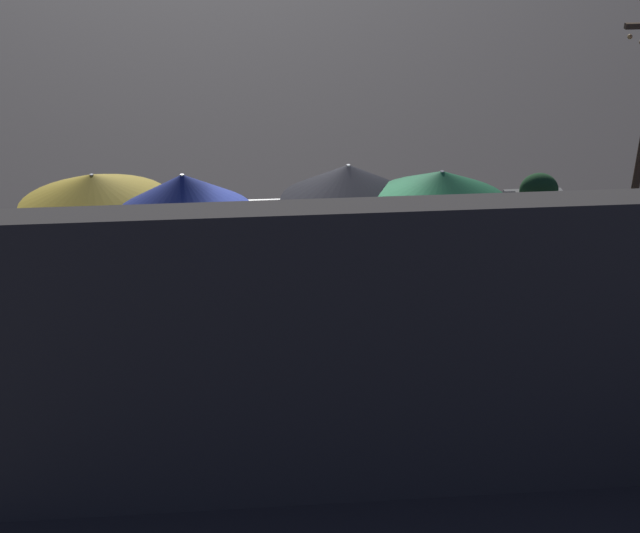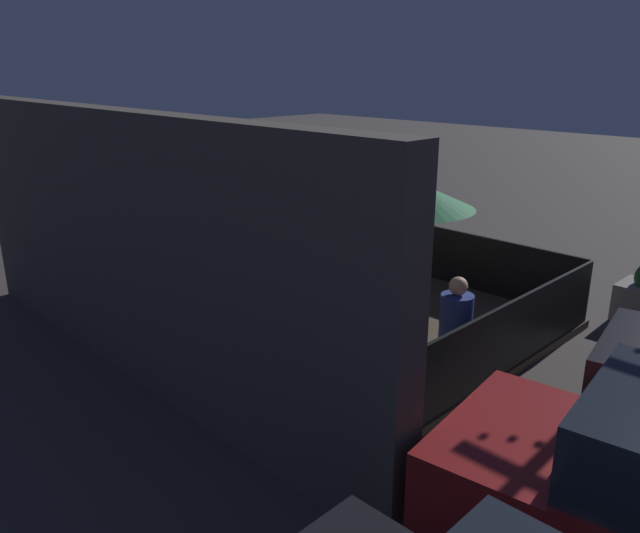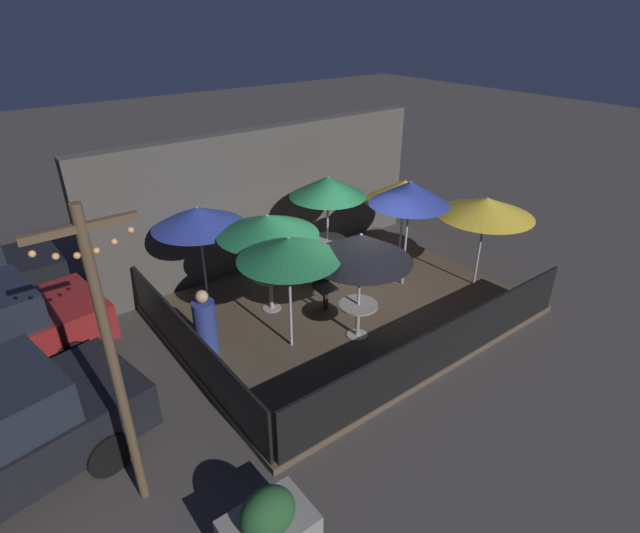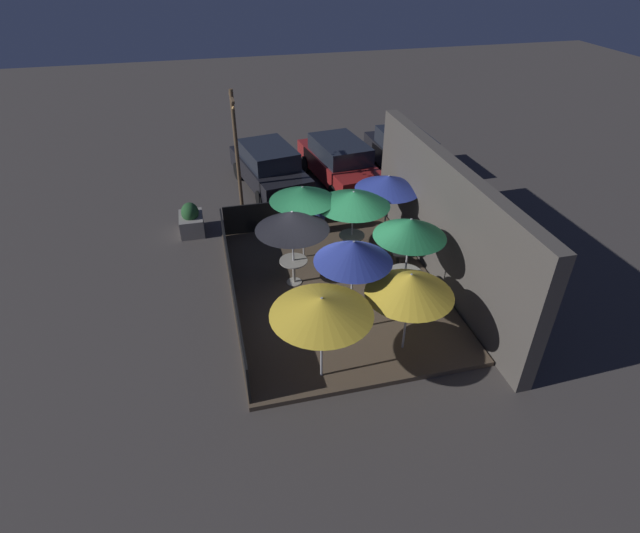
% 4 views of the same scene
% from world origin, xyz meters
% --- Properties ---
extents(ground_plane, '(60.00, 60.00, 0.00)m').
position_xyz_m(ground_plane, '(0.00, 0.00, 0.00)').
color(ground_plane, '#423D3A').
extents(patio_deck, '(6.92, 5.33, 0.12)m').
position_xyz_m(patio_deck, '(0.00, 0.00, 0.06)').
color(patio_deck, brown).
rests_on(patio_deck, ground_plane).
extents(building_wall, '(8.52, 0.36, 3.33)m').
position_xyz_m(building_wall, '(0.00, 2.89, 1.66)').
color(building_wall, '#4C4742').
rests_on(building_wall, ground_plane).
extents(fence_front, '(6.72, 0.05, 0.95)m').
position_xyz_m(fence_front, '(0.00, -2.62, 0.59)').
color(fence_front, black).
rests_on(fence_front, patio_deck).
extents(fence_side_left, '(0.05, 5.13, 0.95)m').
position_xyz_m(fence_side_left, '(-3.41, 0.00, 0.59)').
color(fence_side_left, black).
rests_on(fence_side_left, patio_deck).
extents(patio_umbrella_0, '(1.86, 1.86, 2.12)m').
position_xyz_m(patio_umbrella_0, '(-0.49, -0.98, 1.98)').
color(patio_umbrella_0, '#B2B2B7').
rests_on(patio_umbrella_0, patio_deck).
extents(patio_umbrella_1, '(1.74, 1.74, 2.26)m').
position_xyz_m(patio_umbrella_1, '(0.80, 1.59, 2.14)').
color(patio_umbrella_1, '#B2B2B7').
rests_on(patio_umbrella_1, patio_deck).
extents(patio_umbrella_2, '(1.99, 1.99, 2.08)m').
position_xyz_m(patio_umbrella_2, '(-1.27, 0.83, 2.00)').
color(patio_umbrella_2, '#B2B2B7').
rests_on(patio_umbrella_2, patio_deck).
extents(patio_umbrella_3, '(1.79, 1.79, 2.19)m').
position_xyz_m(patio_umbrella_3, '(-1.65, -0.47, 2.10)').
color(patio_umbrella_3, '#B2B2B7').
rests_on(patio_umbrella_3, patio_deck).
extents(patio_umbrella_4, '(1.87, 1.87, 2.00)m').
position_xyz_m(patio_umbrella_4, '(2.54, 0.90, 1.87)').
color(patio_umbrella_4, '#B2B2B7').
rests_on(patio_umbrella_4, patio_deck).
extents(patio_umbrella_5, '(2.03, 2.03, 2.05)m').
position_xyz_m(patio_umbrella_5, '(2.94, -1.07, 1.97)').
color(patio_umbrella_5, '#B2B2B7').
rests_on(patio_umbrella_5, patio_deck).
extents(patio_umbrella_6, '(1.70, 1.70, 2.40)m').
position_xyz_m(patio_umbrella_6, '(1.66, -0.07, 2.27)').
color(patio_umbrella_6, '#B2B2B7').
rests_on(patio_umbrella_6, patio_deck).
extents(patio_umbrella_7, '(1.90, 1.90, 2.04)m').
position_xyz_m(patio_umbrella_7, '(-2.10, 2.12, 1.95)').
color(patio_umbrella_7, '#B2B2B7').
rests_on(patio_umbrella_7, patio_deck).
extents(dining_table_0, '(0.73, 0.73, 0.70)m').
position_xyz_m(dining_table_0, '(-0.49, -0.98, 0.67)').
color(dining_table_0, '#9E998E').
rests_on(dining_table_0, patio_deck).
extents(dining_table_1, '(0.88, 0.88, 0.74)m').
position_xyz_m(dining_table_1, '(0.80, 1.59, 0.70)').
color(dining_table_1, '#9E998E').
rests_on(dining_table_1, patio_deck).
extents(dining_table_2, '(0.71, 0.71, 0.77)m').
position_xyz_m(dining_table_2, '(-1.27, 0.83, 0.71)').
color(dining_table_2, '#9E998E').
rests_on(dining_table_2, patio_deck).
extents(patio_chair_0, '(0.43, 0.43, 0.95)m').
position_xyz_m(patio_chair_0, '(-0.38, 0.20, 0.65)').
color(patio_chair_0, black).
rests_on(patio_chair_0, patio_deck).
extents(patio_chair_1, '(0.56, 0.56, 0.94)m').
position_xyz_m(patio_chair_1, '(-0.04, 0.93, 0.63)').
color(patio_chair_1, black).
rests_on(patio_chair_1, patio_deck).
extents(patio_chair_2, '(0.49, 0.49, 0.95)m').
position_xyz_m(patio_chair_2, '(-0.54, 1.94, 0.65)').
color(patio_chair_2, black).
rests_on(patio_chair_2, patio_deck).
extents(patron_0, '(0.53, 0.53, 1.28)m').
position_xyz_m(patron_0, '(-2.97, 0.28, 0.69)').
color(patron_0, navy).
rests_on(patron_0, patio_deck).
extents(planter_box, '(1.02, 0.72, 1.00)m').
position_xyz_m(planter_box, '(-4.06, -3.53, 0.43)').
color(planter_box, gray).
rests_on(planter_box, ground_plane).
extents(light_post, '(1.10, 0.12, 4.07)m').
position_xyz_m(light_post, '(-4.96, -1.86, 2.27)').
color(light_post, brown).
rests_on(light_post, ground_plane).
extents(parked_car_0, '(4.55, 2.47, 1.62)m').
position_xyz_m(parked_car_0, '(-6.63, -0.67, 0.85)').
color(parked_car_0, black).
rests_on(parked_car_0, ground_plane).
extents(parked_car_1, '(4.76, 2.29, 1.62)m').
position_xyz_m(parked_car_1, '(-6.54, 1.93, 0.85)').
color(parked_car_1, maroon).
rests_on(parked_car_1, ground_plane).
extents(parked_car_2, '(4.56, 1.85, 1.62)m').
position_xyz_m(parked_car_2, '(-6.69, 4.53, 0.85)').
color(parked_car_2, black).
rests_on(parked_car_2, ground_plane).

